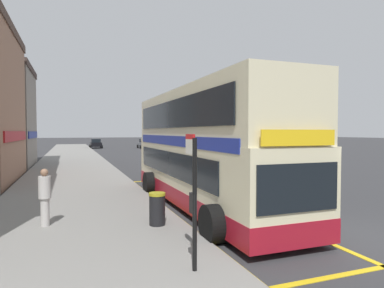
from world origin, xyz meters
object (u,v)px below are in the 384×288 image
at_px(parked_car_grey_kerbside, 144,144).
at_px(pedestrian_waiting_near_sign, 45,195).
at_px(parked_car_black_behind, 96,144).
at_px(bus_stop_sign, 193,190).
at_px(double_decker_bus, 203,152).
at_px(litter_bin, 157,209).

relative_size(parked_car_grey_kerbside, pedestrian_waiting_near_sign, 2.54).
bearing_deg(parked_car_black_behind, bus_stop_sign, -89.49).
bearing_deg(double_decker_bus, pedestrian_waiting_near_sign, -165.39).
relative_size(parked_car_black_behind, litter_bin, 4.46).
distance_m(parked_car_grey_kerbside, litter_bin, 48.23).
distance_m(bus_stop_sign, parked_car_black_behind, 53.89).
xyz_separation_m(parked_car_grey_kerbside, litter_bin, (-9.72, -47.24, -0.18)).
xyz_separation_m(parked_car_black_behind, pedestrian_waiting_near_sign, (-4.89, -49.58, 0.24)).
bearing_deg(parked_car_grey_kerbside, litter_bin, -104.06).
height_order(parked_car_grey_kerbside, litter_bin, parked_car_grey_kerbside).
bearing_deg(pedestrian_waiting_near_sign, double_decker_bus, 14.61).
distance_m(parked_car_grey_kerbside, pedestrian_waiting_near_sign, 47.97).
bearing_deg(parked_car_grey_kerbside, pedestrian_waiting_near_sign, -107.88).
xyz_separation_m(bus_stop_sign, litter_bin, (0.10, 3.26, -1.10)).
distance_m(bus_stop_sign, parked_car_grey_kerbside, 51.46).
bearing_deg(litter_bin, parked_car_grey_kerbside, 78.38).
height_order(bus_stop_sign, parked_car_grey_kerbside, bus_stop_sign).
bearing_deg(parked_car_grey_kerbside, bus_stop_sign, -103.43).
height_order(bus_stop_sign, litter_bin, bus_stop_sign).
height_order(double_decker_bus, litter_bin, double_decker_bus).
xyz_separation_m(parked_car_grey_kerbside, pedestrian_waiting_near_sign, (-12.77, -46.23, 0.24)).
height_order(double_decker_bus, parked_car_black_behind, double_decker_bus).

